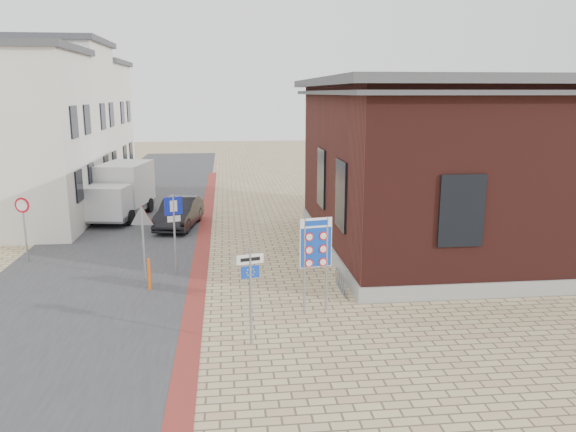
{
  "coord_description": "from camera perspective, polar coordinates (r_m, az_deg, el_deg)",
  "views": [
    {
      "loc": [
        -0.97,
        -14.71,
        6.25
      ],
      "look_at": [
        1.07,
        3.54,
        2.2
      ],
      "focal_mm": 35.0,
      "sensor_mm": 36.0,
      "label": 1
    }
  ],
  "objects": [
    {
      "name": "townhouse_near",
      "position": [
        28.6,
        -27.09,
        6.91
      ],
      "size": [
        7.4,
        6.4,
        8.3
      ],
      "color": "silver",
      "rests_on": "ground"
    },
    {
      "name": "road_strip",
      "position": [
        30.69,
        -14.74,
        0.29
      ],
      "size": [
        7.0,
        60.0,
        0.02
      ],
      "primitive_type": "cube",
      "color": "#38383A",
      "rests_on": "ground"
    },
    {
      "name": "townhouse_far",
      "position": [
        40.04,
        -21.13,
        8.63
      ],
      "size": [
        7.4,
        6.4,
        8.3
      ],
      "color": "silver",
      "rests_on": "ground"
    },
    {
      "name": "bike_rack",
      "position": [
        18.3,
        5.42,
        -6.72
      ],
      "size": [
        0.08,
        1.8,
        0.6
      ],
      "color": "slate",
      "rests_on": "ground"
    },
    {
      "name": "border_sign",
      "position": [
        15.98,
        2.84,
        -2.94
      ],
      "size": [
        0.95,
        0.22,
        2.8
      ],
      "rotation": [
        0.0,
        0.0,
        0.19
      ],
      "color": "gray",
      "rests_on": "ground"
    },
    {
      "name": "townhouse_mid",
      "position": [
        34.25,
        -23.68,
        8.59
      ],
      "size": [
        7.4,
        6.4,
        9.1
      ],
      "color": "silver",
      "rests_on": "ground"
    },
    {
      "name": "parking_sign",
      "position": [
        19.76,
        -11.51,
        -0.35
      ],
      "size": [
        0.6,
        0.26,
        2.84
      ],
      "rotation": [
        0.0,
        0.0,
        0.37
      ],
      "color": "gray",
      "rests_on": "ground"
    },
    {
      "name": "brick_building",
      "position": [
        24.04,
        18.22,
        5.21
      ],
      "size": [
        13.0,
        13.0,
        6.8
      ],
      "color": "gray",
      "rests_on": "ground"
    },
    {
      "name": "speed_sign",
      "position": [
        23.1,
        -25.26,
        -0.24
      ],
      "size": [
        0.57,
        0.17,
        2.46
      ],
      "rotation": [
        0.0,
        0.0,
        -0.24
      ],
      "color": "gray",
      "rests_on": "ground"
    },
    {
      "name": "ground",
      "position": [
        16.01,
        -2.44,
        -10.55
      ],
      "size": [
        120.0,
        120.0,
        0.0
      ],
      "primitive_type": "plane",
      "color": "tan",
      "rests_on": "ground"
    },
    {
      "name": "bollard",
      "position": [
        18.7,
        -13.91,
        -5.77
      ],
      "size": [
        0.09,
        0.09,
        1.05
      ],
      "primitive_type": "cylinder",
      "rotation": [
        0.0,
        0.0,
        -0.0
      ],
      "color": "#FF5C0D",
      "rests_on": "ground"
    },
    {
      "name": "essen_sign",
      "position": [
        13.99,
        -3.84,
        -6.64
      ],
      "size": [
        0.67,
        0.2,
        2.53
      ],
      "rotation": [
        0.0,
        0.0,
        0.25
      ],
      "color": "gray",
      "rests_on": "ground"
    },
    {
      "name": "yield_sign",
      "position": [
        19.44,
        -14.59,
        -0.82
      ],
      "size": [
        0.89,
        0.16,
        2.52
      ],
      "rotation": [
        0.0,
        0.0,
        -0.11
      ],
      "color": "gray",
      "rests_on": "ground"
    },
    {
      "name": "box_truck",
      "position": [
        29.65,
        -16.61,
        2.5
      ],
      "size": [
        2.89,
        5.46,
        2.71
      ],
      "rotation": [
        0.0,
        0.0,
        -0.17
      ],
      "color": "slate",
      "rests_on": "ground"
    },
    {
      "name": "sedan",
      "position": [
        27.0,
        -10.99,
        0.33
      ],
      "size": [
        2.18,
        4.43,
        1.4
      ],
      "primitive_type": "imported",
      "rotation": [
        0.0,
        0.0,
        -0.17
      ],
      "color": "black",
      "rests_on": "ground"
    },
    {
      "name": "curb_strip",
      "position": [
        25.5,
        -8.51,
        -1.86
      ],
      "size": [
        0.6,
        40.0,
        0.02
      ],
      "primitive_type": "cube",
      "color": "maroon",
      "rests_on": "ground"
    }
  ]
}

